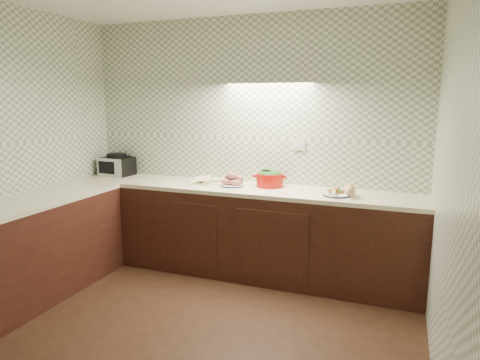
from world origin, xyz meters
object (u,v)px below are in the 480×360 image
(parsnip_pile, at_px, (199,180))
(dutch_oven, at_px, (270,178))
(toaster_oven, at_px, (117,165))
(veg_plate, at_px, (342,191))
(onion_bowl, at_px, (236,180))
(sweet_potato_plate, at_px, (232,181))

(parsnip_pile, bearing_deg, dutch_oven, 4.89)
(toaster_oven, relative_size, dutch_oven, 1.09)
(veg_plate, bearing_deg, onion_bowl, 171.59)
(onion_bowl, height_order, veg_plate, veg_plate)
(parsnip_pile, height_order, veg_plate, veg_plate)
(veg_plate, bearing_deg, parsnip_pile, 176.45)
(dutch_oven, xyz_separation_m, veg_plate, (0.74, -0.16, -0.05))
(toaster_oven, bearing_deg, parsnip_pile, 0.96)
(toaster_oven, height_order, onion_bowl, toaster_oven)
(parsnip_pile, height_order, sweet_potato_plate, sweet_potato_plate)
(parsnip_pile, relative_size, veg_plate, 1.27)
(sweet_potato_plate, height_order, dutch_oven, dutch_oven)
(dutch_oven, bearing_deg, veg_plate, -23.74)
(toaster_oven, height_order, dutch_oven, toaster_oven)
(onion_bowl, bearing_deg, parsnip_pile, -169.92)
(toaster_oven, bearing_deg, sweet_potato_plate, 0.20)
(sweet_potato_plate, distance_m, dutch_oven, 0.38)
(parsnip_pile, bearing_deg, onion_bowl, 10.08)
(parsnip_pile, xyz_separation_m, onion_bowl, (0.39, 0.07, 0.00))
(onion_bowl, bearing_deg, sweet_potato_plate, -89.22)
(onion_bowl, bearing_deg, dutch_oven, -0.82)
(veg_plate, bearing_deg, dutch_oven, 167.94)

